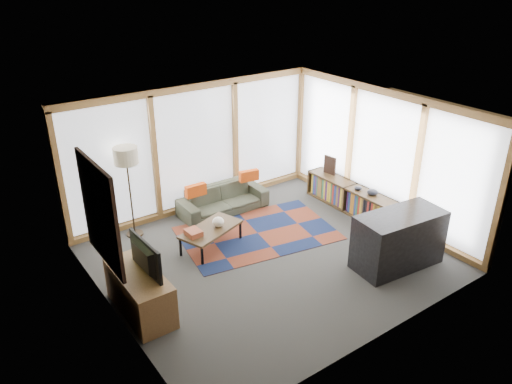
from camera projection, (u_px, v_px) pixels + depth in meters
ground at (269, 257)px, 8.72m from camera, size 5.50×5.50×0.00m
room_envelope at (274, 159)px, 8.74m from camera, size 5.52×5.02×2.62m
rug at (258, 233)px, 9.46m from camera, size 3.11×2.29×0.01m
sofa at (223, 199)px, 10.19m from camera, size 1.85×0.75×0.54m
pillow_left at (196, 190)px, 9.67m from camera, size 0.43×0.13×0.23m
pillow_right at (249, 176)px, 10.33m from camera, size 0.43×0.20×0.23m
floor_lamp at (130, 193)px, 9.05m from camera, size 0.44×0.44×1.75m
coffee_table at (211, 238)px, 8.94m from camera, size 1.28×0.93×0.39m
book_stack at (193, 233)px, 8.61m from camera, size 0.25×0.30×0.10m
vase at (218, 222)px, 8.88m from camera, size 0.21×0.21×0.18m
bookshelf at (350, 198)px, 10.23m from camera, size 0.40×2.22×0.56m
bowl_a at (373, 192)px, 9.70m from camera, size 0.22×0.22×0.11m
bowl_b at (358, 188)px, 9.91m from camera, size 0.17×0.17×0.08m
shelf_picture at (330, 165)px, 10.59m from camera, size 0.08×0.30×0.39m
tv_console at (140, 292)px, 7.24m from camera, size 0.56×1.33×0.67m
television at (140, 258)px, 6.99m from camera, size 0.15×0.90×0.51m
bar_counter at (398, 240)px, 8.31m from camera, size 1.57×0.86×0.96m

